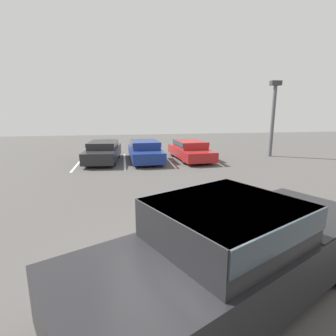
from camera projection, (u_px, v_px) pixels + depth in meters
The scene contains 10 objects.
ground_plane at pixel (178, 281), 4.87m from camera, with size 60.00×60.00×0.00m, color #4C4947.
stall_stripe_a at pixel (79, 163), 15.76m from camera, with size 0.12×5.17×0.01m, color white.
stall_stripe_b at pixel (125, 161), 16.21m from camera, with size 0.12×5.17×0.01m, color white.
stall_stripe_c at pixel (168, 160), 16.66m from camera, with size 0.12×5.17×0.01m, color white.
stall_stripe_d at pixel (209, 159), 17.11m from camera, with size 0.12×5.17×0.01m, color white.
pickup_truck at pixel (237, 248), 4.34m from camera, with size 6.25×4.50×1.73m.
parked_sedan_a at pixel (103, 151), 16.04m from camera, with size 2.14×4.71×1.23m.
parked_sedan_b at pixel (145, 150), 16.19m from camera, with size 1.98×4.52×1.25m.
parked_sedan_c at pixel (190, 149), 16.72m from camera, with size 2.15×4.72×1.20m.
light_post at pixel (273, 113), 17.40m from camera, with size 0.70×0.36×4.97m.
Camera 1 is at (-0.90, -4.21, 3.10)m, focal length 28.00 mm.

